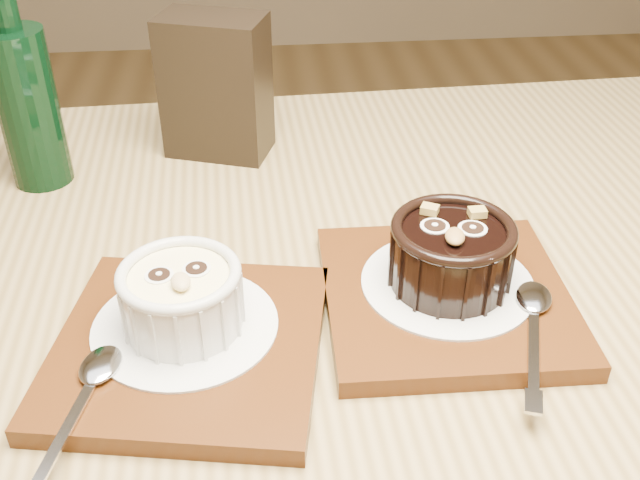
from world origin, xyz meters
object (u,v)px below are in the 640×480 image
at_px(condiment_stand, 216,87).
at_px(green_bottle, 27,102).
at_px(tray_left, 189,347).
at_px(ramekin_dark, 451,251).
at_px(ramekin_white, 181,295).
at_px(table, 320,395).
at_px(tray_right, 446,298).

xyz_separation_m(condiment_stand, green_bottle, (-0.17, -0.05, 0.01)).
distance_m(condiment_stand, green_bottle, 0.18).
distance_m(tray_left, ramekin_dark, 0.20).
xyz_separation_m(ramekin_dark, green_bottle, (-0.34, 0.22, 0.04)).
bearing_deg(condiment_stand, ramekin_dark, -56.59).
bearing_deg(ramekin_white, condiment_stand, 74.80).
bearing_deg(condiment_stand, table, -73.76).
bearing_deg(green_bottle, tray_right, -33.49).
relative_size(table, tray_left, 6.84).
bearing_deg(green_bottle, condiment_stand, 14.96).
bearing_deg(table, tray_right, -2.41).
height_order(tray_right, condiment_stand, condiment_stand).
xyz_separation_m(table, ramekin_dark, (0.10, 0.00, 0.14)).
bearing_deg(tray_left, ramekin_dark, 12.78).
relative_size(ramekin_white, condiment_stand, 0.60).
bearing_deg(condiment_stand, ramekin_white, -93.78).
height_order(tray_left, tray_right, same).
bearing_deg(tray_left, tray_right, 10.96).
bearing_deg(table, ramekin_dark, 1.64).
height_order(table, green_bottle, green_bottle).
xyz_separation_m(ramekin_dark, condiment_stand, (-0.17, 0.26, 0.02)).
bearing_deg(tray_left, ramekin_white, 99.20).
height_order(tray_left, green_bottle, green_bottle).
bearing_deg(tray_right, table, 177.59).
height_order(table, ramekin_white, ramekin_white).
xyz_separation_m(ramekin_white, green_bottle, (-0.15, 0.25, 0.04)).
height_order(ramekin_white, condiment_stand, condiment_stand).
bearing_deg(tray_left, green_bottle, 120.02).
bearing_deg(green_bottle, tray_left, -59.98).
bearing_deg(condiment_stand, tray_left, -93.23).
distance_m(ramekin_dark, condiment_stand, 0.32).
distance_m(ramekin_white, green_bottle, 0.29).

